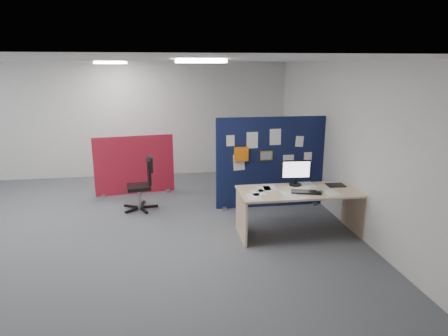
{
  "coord_description": "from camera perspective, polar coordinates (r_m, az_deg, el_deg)",
  "views": [
    {
      "loc": [
        1.52,
        -6.18,
        2.62
      ],
      "look_at": [
        2.46,
        0.03,
        1.0
      ],
      "focal_mm": 32.0,
      "sensor_mm": 36.0,
      "label": 1
    }
  ],
  "objects": [
    {
      "name": "red_divider",
      "position": [
        8.49,
        -12.67,
        0.34
      ],
      "size": [
        1.62,
        0.3,
        1.22
      ],
      "rotation": [
        0.0,
        0.0,
        0.14
      ],
      "color": "maroon",
      "rests_on": "floor"
    },
    {
      "name": "floor",
      "position": [
        6.88,
        -20.96,
        -8.92
      ],
      "size": [
        9.0,
        9.0,
        0.0
      ],
      "primitive_type": "plane",
      "color": "#4B4D52",
      "rests_on": "ground"
    },
    {
      "name": "ceiling",
      "position": [
        6.37,
        -23.2,
        14.06
      ],
      "size": [
        9.0,
        7.0,
        0.02
      ],
      "primitive_type": "cube",
      "color": "white",
      "rests_on": "wall_back"
    },
    {
      "name": "office_chair",
      "position": [
        7.53,
        -11.37,
        -1.72
      ],
      "size": [
        0.64,
        0.65,
        0.98
      ],
      "rotation": [
        0.0,
        0.0,
        0.12
      ],
      "color": "black",
      "rests_on": "floor"
    },
    {
      "name": "wall_back",
      "position": [
        9.88,
        -17.54,
        6.41
      ],
      "size": [
        9.0,
        0.02,
        2.7
      ],
      "primitive_type": "cube",
      "color": "silver",
      "rests_on": "floor"
    },
    {
      "name": "paper_tray",
      "position": [
        6.72,
        15.67,
        -2.37
      ],
      "size": [
        0.29,
        0.23,
        0.01
      ],
      "primitive_type": "cube",
      "rotation": [
        0.0,
        0.0,
        -0.04
      ],
      "color": "black",
      "rests_on": "main_desk"
    },
    {
      "name": "wall_right",
      "position": [
        6.98,
        16.82,
        3.36
      ],
      "size": [
        0.02,
        7.0,
        2.7
      ],
      "primitive_type": "cube",
      "color": "silver",
      "rests_on": "floor"
    },
    {
      "name": "main_desk",
      "position": [
        6.43,
        10.57,
        -4.43
      ],
      "size": [
        1.91,
        0.85,
        0.73
      ],
      "color": "#DDB38D",
      "rests_on": "floor"
    },
    {
      "name": "ceiling_lights",
      "position": [
        6.95,
        -19.08,
        14.11
      ],
      "size": [
        4.1,
        4.1,
        0.04
      ],
      "color": "white",
      "rests_on": "ceiling"
    },
    {
      "name": "navy_divider",
      "position": [
        7.51,
        6.6,
        0.79
      ],
      "size": [
        2.07,
        0.3,
        1.71
      ],
      "color": "#101A3D",
      "rests_on": "floor"
    },
    {
      "name": "monitor_main",
      "position": [
        6.53,
        10.22,
        -0.49
      ],
      "size": [
        0.48,
        0.2,
        0.42
      ],
      "rotation": [
        0.0,
        0.0,
        -0.06
      ],
      "color": "black",
      "rests_on": "main_desk"
    },
    {
      "name": "keyboard",
      "position": [
        6.24,
        11.66,
        -3.37
      ],
      "size": [
        0.48,
        0.3,
        0.02
      ],
      "primitive_type": "cube",
      "rotation": [
        0.0,
        0.0,
        -0.28
      ],
      "color": "black",
      "rests_on": "main_desk"
    },
    {
      "name": "mouse",
      "position": [
        6.3,
        13.51,
        -3.27
      ],
      "size": [
        0.1,
        0.07,
        0.03
      ],
      "primitive_type": "cube",
      "rotation": [
        0.0,
        0.0,
        -0.06
      ],
      "color": "gray",
      "rests_on": "main_desk"
    },
    {
      "name": "desk_papers",
      "position": [
        6.26,
        8.28,
        -3.24
      ],
      "size": [
        1.42,
        0.79,
        0.0
      ],
      "color": "white",
      "rests_on": "main_desk"
    }
  ]
}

